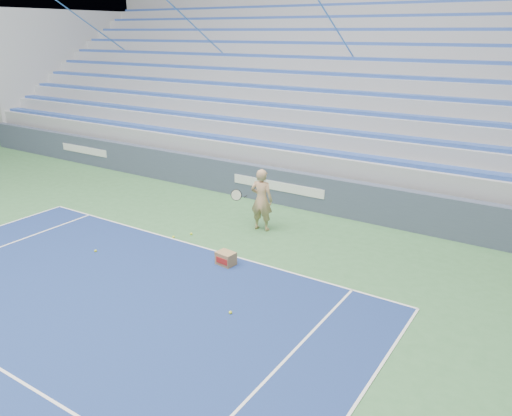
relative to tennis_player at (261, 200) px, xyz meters
The scene contains 8 objects.
sponsor_barrier 2.30m from the tennis_player, 107.87° to the left, with size 30.00×0.32×1.10m.
bleachers 8.06m from the tennis_player, 95.10° to the left, with size 31.00×9.15×7.30m.
tennis_player is the anchor object (origin of this frame).
ball_box 2.44m from the tennis_player, 78.03° to the right, with size 0.45×0.37×0.31m.
tennis_ball_0 2.52m from the tennis_player, 132.03° to the right, with size 0.07×0.07×0.07m, color #C8DB2C.
tennis_ball_1 4.44m from the tennis_player, 65.29° to the right, with size 0.07×0.07×0.07m, color #C8DB2C.
tennis_ball_2 4.41m from the tennis_player, 126.88° to the right, with size 0.07×0.07×0.07m, color #C8DB2C.
tennis_ball_3 2.07m from the tennis_player, 134.84° to the right, with size 0.07×0.07×0.07m, color #C8DB2C.
Camera 1 is at (7.46, 3.07, 5.11)m, focal length 35.00 mm.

